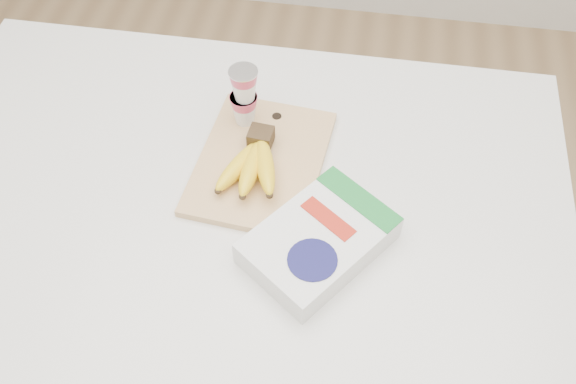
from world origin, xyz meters
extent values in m
plane|color=tan|center=(0.00, 0.00, 0.00)|extent=(4.00, 4.00, 0.00)
cube|color=silver|center=(0.00, 0.00, 0.50)|extent=(1.33, 0.89, 1.00)
cube|color=#DBB978|center=(0.05, 0.07, 1.01)|extent=(0.27, 0.35, 0.02)
cube|color=#382816|center=(0.04, 0.11, 1.04)|extent=(0.05, 0.05, 0.03)
ellipsoid|color=yellow|center=(0.02, 0.04, 1.03)|extent=(0.09, 0.16, 0.05)
sphere|color=#382816|center=(-0.01, -0.03, 1.03)|extent=(0.01, 0.01, 0.01)
ellipsoid|color=yellow|center=(0.04, 0.03, 1.04)|extent=(0.04, 0.16, 0.05)
sphere|color=#382816|center=(0.04, -0.04, 1.04)|extent=(0.01, 0.01, 0.01)
ellipsoid|color=yellow|center=(0.07, 0.04, 1.05)|extent=(0.08, 0.16, 0.05)
sphere|color=#382816|center=(0.09, -0.03, 1.05)|extent=(0.01, 0.01, 0.01)
cylinder|color=silver|center=(0.00, 0.17, 1.15)|extent=(0.06, 0.06, 0.00)
cube|color=silver|center=(0.19, -0.11, 1.03)|extent=(0.29, 0.31, 0.06)
cube|color=#1B7B30|center=(0.25, -0.02, 1.06)|extent=(0.17, 0.14, 0.00)
cylinder|color=#14144D|center=(0.19, -0.17, 1.06)|extent=(0.12, 0.12, 0.00)
cube|color=red|center=(0.20, -0.08, 1.06)|extent=(0.11, 0.09, 0.00)
camera|label=1|loc=(0.24, -0.75, 1.99)|focal=40.00mm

